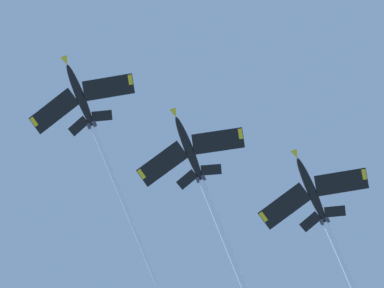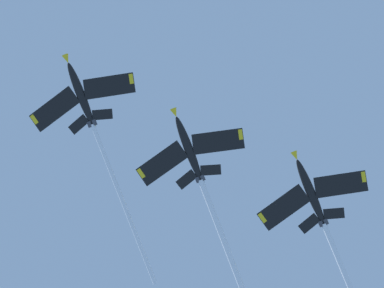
# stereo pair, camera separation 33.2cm
# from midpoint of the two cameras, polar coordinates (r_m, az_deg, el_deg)

# --- Properties ---
(jet_lead) EXTENTS (32.88, 31.35, 11.06)m
(jet_lead) POSITION_cam_midpoint_polar(r_m,az_deg,el_deg) (146.55, -6.95, 1.33)
(jet_lead) COLOR black
(jet_second) EXTENTS (29.86, 29.12, 9.92)m
(jet_second) POSITION_cam_midpoint_polar(r_m,az_deg,el_deg) (144.09, 0.73, -3.02)
(jet_second) COLOR black
(jet_third) EXTENTS (30.97, 29.62, 10.51)m
(jet_third) POSITION_cam_midpoint_polar(r_m,az_deg,el_deg) (144.19, 9.17, -5.79)
(jet_third) COLOR black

